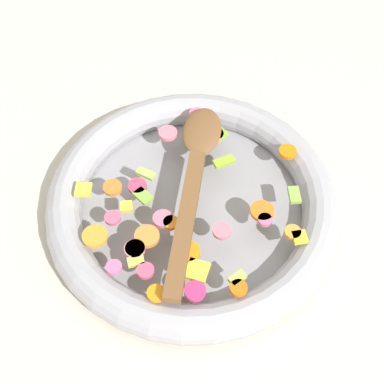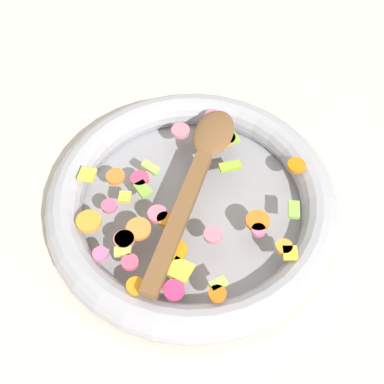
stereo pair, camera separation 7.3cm
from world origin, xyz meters
name	(u,v)px [view 2 (the right image)]	position (x,y,z in m)	size (l,w,h in m)	color
ground_plane	(192,212)	(0.00, 0.00, 0.00)	(4.00, 4.00, 0.00)	beige
skillet	(192,203)	(0.00, 0.00, 0.02)	(0.41, 0.41, 0.05)	gray
chopped_vegetables	(179,209)	(-0.03, 0.02, 0.05)	(0.32, 0.32, 0.01)	orange
wooden_spoon	(197,173)	(0.02, -0.01, 0.06)	(0.31, 0.12, 0.01)	brown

